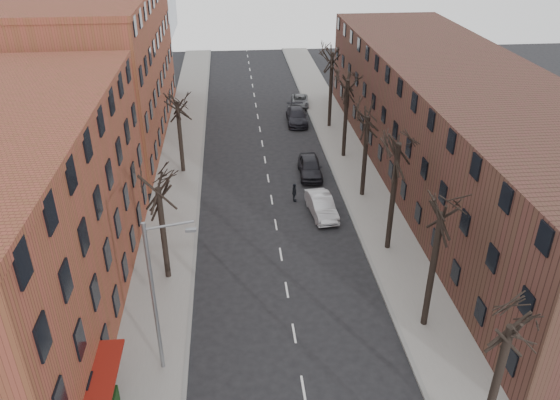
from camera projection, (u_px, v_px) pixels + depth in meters
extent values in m
cube|color=gray|center=(180.00, 167.00, 50.59)|extent=(4.00, 90.00, 0.15)
cube|color=gray|center=(349.00, 160.00, 51.90)|extent=(4.00, 90.00, 0.15)
cube|color=brown|center=(99.00, 69.00, 54.46)|extent=(12.00, 28.00, 14.00)
cube|color=#492822|center=(459.00, 128.00, 45.83)|extent=(12.00, 50.00, 10.00)
cylinder|color=slate|center=(154.00, 301.00, 26.71)|extent=(0.20, 0.20, 9.00)
cylinder|color=slate|center=(168.00, 226.00, 24.73)|extent=(2.39, 0.12, 0.46)
cube|color=slate|center=(191.00, 230.00, 24.95)|extent=(0.50, 0.22, 0.14)
imported|color=#B2B4BA|center=(322.00, 206.00, 42.68)|extent=(2.15, 4.92, 1.57)
imported|color=black|center=(310.00, 167.00, 48.80)|extent=(2.17, 5.00, 1.68)
imported|color=black|center=(297.00, 116.00, 60.49)|extent=(2.35, 5.45, 1.56)
imported|color=slate|center=(300.00, 101.00, 65.68)|extent=(2.37, 4.46, 1.19)
imported|color=black|center=(294.00, 192.00, 44.58)|extent=(0.43, 0.96, 1.61)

